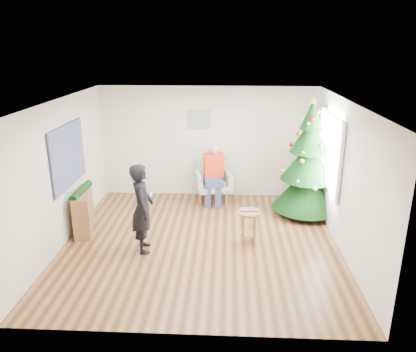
# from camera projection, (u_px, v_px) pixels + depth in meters

# --- Properties ---
(floor) EXTENTS (5.00, 5.00, 0.00)m
(floor) POSITION_uv_depth(u_px,v_px,m) (201.00, 242.00, 7.53)
(floor) COLOR brown
(floor) RESTS_ON ground
(ceiling) EXTENTS (5.00, 5.00, 0.00)m
(ceiling) POSITION_uv_depth(u_px,v_px,m) (200.00, 101.00, 6.71)
(ceiling) COLOR white
(ceiling) RESTS_ON wall_back
(wall_back) EXTENTS (5.00, 0.00, 5.00)m
(wall_back) POSITION_uv_depth(u_px,v_px,m) (208.00, 142.00, 9.49)
(wall_back) COLOR silver
(wall_back) RESTS_ON floor
(wall_front) EXTENTS (5.00, 0.00, 5.00)m
(wall_front) POSITION_uv_depth(u_px,v_px,m) (186.00, 243.00, 4.75)
(wall_front) COLOR silver
(wall_front) RESTS_ON floor
(wall_left) EXTENTS (0.00, 5.00, 5.00)m
(wall_left) POSITION_uv_depth(u_px,v_px,m) (61.00, 174.00, 7.24)
(wall_left) COLOR silver
(wall_left) RESTS_ON floor
(wall_right) EXTENTS (0.00, 5.00, 5.00)m
(wall_right) POSITION_uv_depth(u_px,v_px,m) (345.00, 178.00, 7.00)
(wall_right) COLOR silver
(wall_right) RESTS_ON floor
(window_panel) EXTENTS (0.04, 1.30, 1.40)m
(window_panel) POSITION_uv_depth(u_px,v_px,m) (330.00, 152.00, 7.88)
(window_panel) COLOR white
(window_panel) RESTS_ON wall_right
(curtains) EXTENTS (0.05, 1.75, 1.50)m
(curtains) POSITION_uv_depth(u_px,v_px,m) (329.00, 152.00, 7.88)
(curtains) COLOR white
(curtains) RESTS_ON wall_right
(christmas_tree) EXTENTS (1.40, 1.40, 2.53)m
(christmas_tree) POSITION_uv_depth(u_px,v_px,m) (308.00, 163.00, 8.44)
(christmas_tree) COLOR #3F2816
(christmas_tree) RESTS_ON floor
(stool) EXTENTS (0.42, 0.42, 0.64)m
(stool) POSITION_uv_depth(u_px,v_px,m) (249.00, 227.00, 7.39)
(stool) COLOR brown
(stool) RESTS_ON floor
(laptop) EXTENTS (0.35, 0.23, 0.03)m
(laptop) POSITION_uv_depth(u_px,v_px,m) (249.00, 211.00, 7.29)
(laptop) COLOR silver
(laptop) RESTS_ON stool
(armchair) EXTENTS (0.90, 0.85, 1.02)m
(armchair) POSITION_uv_depth(u_px,v_px,m) (213.00, 186.00, 9.36)
(armchair) COLOR #9BB08E
(armchair) RESTS_ON floor
(seated_person) EXTENTS (0.50, 0.68, 1.34)m
(seated_person) POSITION_uv_depth(u_px,v_px,m) (214.00, 174.00, 9.20)
(seated_person) COLOR navy
(seated_person) RESTS_ON armchair
(standing_man) EXTENTS (0.50, 0.66, 1.60)m
(standing_man) POSITION_uv_depth(u_px,v_px,m) (142.00, 208.00, 7.01)
(standing_man) COLOR black
(standing_man) RESTS_ON floor
(game_controller) EXTENTS (0.06, 0.13, 0.04)m
(game_controller) POSITION_uv_depth(u_px,v_px,m) (151.00, 195.00, 6.89)
(game_controller) COLOR white
(game_controller) RESTS_ON standing_man
(console) EXTENTS (0.53, 1.04, 0.80)m
(console) POSITION_uv_depth(u_px,v_px,m) (83.00, 211.00, 7.91)
(console) COLOR brown
(console) RESTS_ON floor
(garland) EXTENTS (0.14, 0.90, 0.14)m
(garland) POSITION_uv_depth(u_px,v_px,m) (81.00, 191.00, 7.77)
(garland) COLOR black
(garland) RESTS_ON console
(tapestry) EXTENTS (0.03, 1.50, 1.15)m
(tapestry) POSITION_uv_depth(u_px,v_px,m) (68.00, 156.00, 7.44)
(tapestry) COLOR black
(tapestry) RESTS_ON wall_left
(framed_picture) EXTENTS (0.52, 0.05, 0.42)m
(framed_picture) POSITION_uv_depth(u_px,v_px,m) (199.00, 119.00, 9.29)
(framed_picture) COLOR tan
(framed_picture) RESTS_ON wall_back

